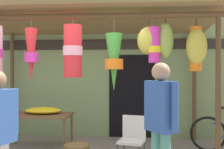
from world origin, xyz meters
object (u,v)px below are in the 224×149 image
(display_table, at_px, (38,117))
(folding_chair, at_px, (133,136))
(vendor_in_orange, at_px, (161,118))
(flower_heap_on_table, at_px, (44,110))

(display_table, distance_m, folding_chair, 2.16)
(folding_chair, height_order, vendor_in_orange, vendor_in_orange)
(display_table, relative_size, flower_heap_on_table, 1.82)
(display_table, distance_m, vendor_in_orange, 3.11)
(display_table, bearing_deg, vendor_in_orange, -42.07)
(folding_chair, relative_size, vendor_in_orange, 0.50)
(folding_chair, xyz_separation_m, vendor_in_orange, (0.35, -1.14, 0.50))
(flower_heap_on_table, xyz_separation_m, folding_chair, (1.84, -1.00, -0.28))
(folding_chair, bearing_deg, flower_heap_on_table, 151.48)
(display_table, distance_m, flower_heap_on_table, 0.18)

